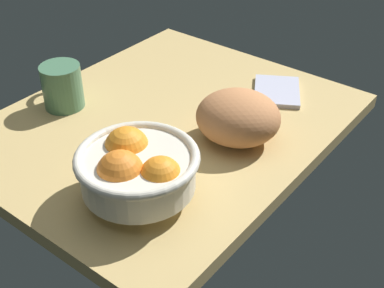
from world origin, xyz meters
The scene contains 5 objects.
ground_plane centered at (0.00, 0.00, -1.50)cm, with size 74.57×61.39×3.00cm, color tan.
fruit_bowl centered at (21.46, 12.25, 6.32)cm, with size 20.61×20.61×11.20cm.
bread_loaf centered at (-3.57, 15.49, 5.06)cm, with size 16.43×15.01×10.13cm, color #C37D4C.
napkin_folded centered at (-24.24, 12.37, 0.52)cm, with size 13.17×9.97×1.03cm, color #B2B5CD.
mug centered at (8.66, -21.43, 4.78)cm, with size 9.04×12.21×9.55cm.
Camera 1 is at (69.41, 61.28, 59.28)cm, focal length 49.31 mm.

